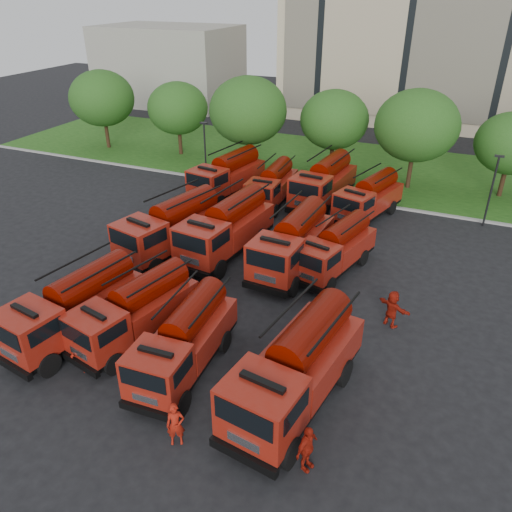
{
  "coord_description": "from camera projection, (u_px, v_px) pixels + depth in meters",
  "views": [
    {
      "loc": [
        9.95,
        -18.27,
        15.05
      ],
      "look_at": [
        0.39,
        3.82,
        1.8
      ],
      "focal_mm": 35.0,
      "sensor_mm": 36.0,
      "label": 1
    }
  ],
  "objects": [
    {
      "name": "firefighter_5",
      "position": [
        390.0,
        325.0,
        24.94
      ],
      "size": [
        1.97,
        1.57,
        1.96
      ],
      "primitive_type": "imported",
      "rotation": [
        0.0,
        0.0,
        2.64
      ],
      "color": "maroon",
      "rests_on": "ground"
    },
    {
      "name": "firefighter_3",
      "position": [
        252.0,
        431.0,
        19.05
      ],
      "size": [
        1.39,
        1.03,
        1.93
      ],
      "primitive_type": "imported",
      "rotation": [
        0.0,
        0.0,
        3.48
      ],
      "color": "black",
      "rests_on": "ground"
    },
    {
      "name": "firefighter_0",
      "position": [
        178.0,
        442.0,
        18.57
      ],
      "size": [
        0.83,
        0.77,
        1.86
      ],
      "primitive_type": "imported",
      "rotation": [
        0.0,
        0.0,
        0.52
      ],
      "color": "maroon",
      "rests_on": "ground"
    },
    {
      "name": "apartment_building",
      "position": [
        421.0,
        7.0,
        57.23
      ],
      "size": [
        30.0,
        14.18,
        25.0
      ],
      "color": "#C4B491",
      "rests_on": "ground"
    },
    {
      "name": "tree_4",
      "position": [
        417.0,
        126.0,
        38.89
      ],
      "size": [
        6.55,
        6.55,
        8.01
      ],
      "color": "#382314",
      "rests_on": "ground"
    },
    {
      "name": "lawn",
      "position": [
        347.0,
        166.0,
        46.28
      ],
      "size": [
        70.0,
        16.0,
        0.12
      ],
      "primitive_type": "cube",
      "color": "#164412",
      "rests_on": "ground"
    },
    {
      "name": "lamp_post_0",
      "position": [
        205.0,
        149.0,
        41.32
      ],
      "size": [
        0.6,
        0.25,
        5.11
      ],
      "color": "black",
      "rests_on": "ground"
    },
    {
      "name": "fire_truck_6",
      "position": [
        293.0,
        242.0,
        29.07
      ],
      "size": [
        3.13,
        7.69,
        3.43
      ],
      "rotation": [
        0.0,
        0.0,
        -0.06
      ],
      "color": "black",
      "rests_on": "ground"
    },
    {
      "name": "fire_truck_5",
      "position": [
        226.0,
        228.0,
        30.68
      ],
      "size": [
        3.56,
        8.03,
        3.54
      ],
      "rotation": [
        0.0,
        0.0,
        -0.11
      ],
      "color": "black",
      "rests_on": "ground"
    },
    {
      "name": "fire_truck_10",
      "position": [
        324.0,
        182.0,
        37.79
      ],
      "size": [
        3.46,
        7.84,
        3.46
      ],
      "rotation": [
        0.0,
        0.0,
        -0.11
      ],
      "color": "black",
      "rests_on": "ground"
    },
    {
      "name": "fire_truck_0",
      "position": [
        75.0,
        307.0,
        23.45
      ],
      "size": [
        3.62,
        7.49,
        3.27
      ],
      "rotation": [
        0.0,
        0.0,
        -0.17
      ],
      "color": "black",
      "rests_on": "ground"
    },
    {
      "name": "firefighter_2",
      "position": [
        306.0,
        467.0,
        17.62
      ],
      "size": [
        0.96,
        1.28,
        1.93
      ],
      "primitive_type": "imported",
      "rotation": [
        0.0,
        0.0,
        1.26
      ],
      "color": "maroon",
      "rests_on": "ground"
    },
    {
      "name": "fire_truck_11",
      "position": [
        369.0,
        198.0,
        35.59
      ],
      "size": [
        4.03,
        7.06,
        3.05
      ],
      "rotation": [
        0.0,
        0.0,
        -0.28
      ],
      "color": "black",
      "rests_on": "ground"
    },
    {
      "name": "fire_truck_2",
      "position": [
        185.0,
        340.0,
        21.44
      ],
      "size": [
        2.73,
        6.78,
        3.04
      ],
      "rotation": [
        0.0,
        0.0,
        0.05
      ],
      "color": "black",
      "rests_on": "ground"
    },
    {
      "name": "fire_truck_4",
      "position": [
        172.0,
        227.0,
        30.83
      ],
      "size": [
        4.33,
        8.09,
        3.5
      ],
      "rotation": [
        0.0,
        0.0,
        -0.23
      ],
      "color": "black",
      "rests_on": "ground"
    },
    {
      "name": "firefighter_1",
      "position": [
        83.0,
        370.0,
        22.05
      ],
      "size": [
        1.0,
        0.78,
        1.82
      ],
      "primitive_type": "imported",
      "rotation": [
        0.0,
        0.0,
        -0.39
      ],
      "color": "maroon",
      "rests_on": "ground"
    },
    {
      "name": "fire_truck_8",
      "position": [
        227.0,
        175.0,
        39.31
      ],
      "size": [
        3.79,
        7.71,
        3.36
      ],
      "rotation": [
        0.0,
        0.0,
        -0.18
      ],
      "color": "black",
      "rests_on": "ground"
    },
    {
      "name": "fire_truck_9",
      "position": [
        272.0,
        185.0,
        37.93
      ],
      "size": [
        2.58,
        6.55,
        2.94
      ],
      "rotation": [
        0.0,
        0.0,
        0.04
      ],
      "color": "black",
      "rests_on": "ground"
    },
    {
      "name": "curb",
      "position": [
        321.0,
        196.0,
        39.77
      ],
      "size": [
        70.0,
        0.3,
        0.14
      ],
      "primitive_type": "cube",
      "color": "gray",
      "rests_on": "ground"
    },
    {
      "name": "fire_truck_3",
      "position": [
        296.0,
        367.0,
        19.56
      ],
      "size": [
        3.8,
        8.11,
        3.55
      ],
      "rotation": [
        0.0,
        0.0,
        -0.15
      ],
      "color": "black",
      "rests_on": "ground"
    },
    {
      "name": "side_building",
      "position": [
        170.0,
        65.0,
        68.81
      ],
      "size": [
        18.0,
        12.0,
        10.0
      ],
      "primitive_type": "cube",
      "color": "gray",
      "rests_on": "ground"
    },
    {
      "name": "fire_truck_1",
      "position": [
        136.0,
        310.0,
        23.41
      ],
      "size": [
        3.67,
        6.99,
        3.03
      ],
      "rotation": [
        0.0,
        0.0,
        -0.22
      ],
      "color": "black",
      "rests_on": "ground"
    },
    {
      "name": "tree_1",
      "position": [
        178.0,
        108.0,
        47.27
      ],
      "size": [
        5.71,
        5.71,
        6.98
      ],
      "color": "#382314",
      "rests_on": "ground"
    },
    {
      "name": "fire_truck_7",
      "position": [
        335.0,
        248.0,
        28.96
      ],
      "size": [
        3.72,
        6.79,
        2.94
      ],
      "rotation": [
        0.0,
        0.0,
        -0.25
      ],
      "color": "black",
      "rests_on": "ground"
    },
    {
      "name": "tree_3",
      "position": [
        334.0,
        120.0,
        42.79
      ],
      "size": [
        5.88,
        5.88,
        7.19
      ],
      "color": "#382314",
      "rests_on": "ground"
    },
    {
      "name": "tree_0",
      "position": [
        102.0,
        98.0,
        49.02
      ],
      "size": [
        6.3,
        6.3,
        7.7
      ],
      "color": "#382314",
      "rests_on": "ground"
    },
    {
      "name": "tree_2",
      "position": [
        248.0,
        110.0,
        42.89
      ],
      "size": [
        6.72,
        6.72,
        8.22
      ],
      "color": "#382314",
      "rests_on": "ground"
    },
    {
      "name": "tree_5",
      "position": [
        512.0,
        143.0,
        37.68
      ],
      "size": [
        5.46,
        5.46,
        6.68
      ],
      "color": "#382314",
      "rests_on": "ground"
    },
    {
      "name": "ground",
      "position": [
        219.0,
        319.0,
        25.41
      ],
      "size": [
        140.0,
        140.0,
        0.0
      ],
      "primitive_type": "plane",
      "color": "black",
      "rests_on": "ground"
    },
    {
      "name": "lamp_post_1",
      "position": [
        492.0,
        187.0,
        33.67
      ],
      "size": [
        0.6,
        0.25,
        5.11
      ],
      "color": "black",
      "rests_on": "ground"
    },
    {
      "name": "firefighter_4",
      "position": [
        167.0,
        263.0,
        30.42
      ],
      "size": [
        1.13,
        1.07,
        1.93
      ],
      "primitive_type": "imported",
      "rotation": [
        0.0,
        0.0,
        2.48
      ],
      "color": "black",
      "rests_on": "ground"
    }
  ]
}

